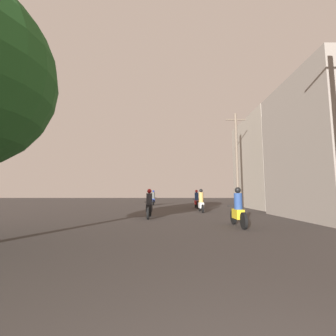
% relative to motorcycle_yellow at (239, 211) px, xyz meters
% --- Properties ---
extents(motorcycle_yellow, '(0.60, 1.95, 1.56)m').
position_rel_motorcycle_yellow_xyz_m(motorcycle_yellow, '(0.00, 0.00, 0.00)').
color(motorcycle_yellow, black).
rests_on(motorcycle_yellow, ground_plane).
extents(motorcycle_black, '(0.60, 2.07, 1.55)m').
position_rel_motorcycle_yellow_xyz_m(motorcycle_black, '(-3.81, 3.18, -0.00)').
color(motorcycle_black, black).
rests_on(motorcycle_black, ground_plane).
extents(motorcycle_white, '(0.60, 1.95, 1.62)m').
position_rel_motorcycle_yellow_xyz_m(motorcycle_white, '(-0.47, 6.87, 0.01)').
color(motorcycle_white, black).
rests_on(motorcycle_white, ground_plane).
extents(motorcycle_red, '(0.60, 2.02, 1.60)m').
position_rel_motorcycle_yellow_xyz_m(motorcycle_red, '(-0.29, 10.83, 0.01)').
color(motorcycle_red, black).
rests_on(motorcycle_red, ground_plane).
extents(motorcycle_blue, '(0.60, 1.99, 1.63)m').
position_rel_motorcycle_yellow_xyz_m(motorcycle_blue, '(-4.40, 15.85, 0.02)').
color(motorcycle_blue, black).
rests_on(motorcycle_blue, ground_plane).
extents(building_right_near, '(4.26, 6.22, 7.41)m').
position_rel_motorcycle_yellow_xyz_m(building_right_near, '(5.68, 2.52, 3.07)').
color(building_right_near, gray).
rests_on(building_right_near, ground_plane).
extents(building_right_far, '(5.45, 7.71, 8.07)m').
position_rel_motorcycle_yellow_xyz_m(building_right_far, '(6.93, 11.10, 3.41)').
color(building_right_far, gray).
rests_on(building_right_far, ground_plane).
extents(utility_pole_far, '(1.60, 0.20, 7.73)m').
position_rel_motorcycle_yellow_xyz_m(utility_pole_far, '(2.68, 8.55, 3.40)').
color(utility_pole_far, '#6B5B4C').
rests_on(utility_pole_far, ground_plane).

